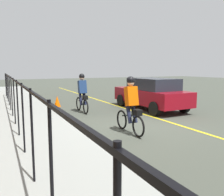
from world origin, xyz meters
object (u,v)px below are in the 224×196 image
Objects in this scene: cyclist_follow at (131,105)px; patrol_sedan at (151,93)px; cyclist_lead at (82,93)px; traffic_cone_near at (57,101)px.

patrol_sedan is (3.33, -3.18, -0.09)m from cyclist_follow.
patrol_sedan is at bearing -102.24° from cyclist_lead.
cyclist_follow reaches higher than traffic_cone_near.
patrol_sedan is 5.03m from traffic_cone_near.
cyclist_follow is at bearing 135.81° from patrol_sedan.
patrol_sedan is 7.46× the size of traffic_cone_near.
cyclist_follow is (-4.09, -0.20, 0.00)m from cyclist_lead.
cyclist_follow is 3.08× the size of traffic_cone_near.
traffic_cone_near is at bearing 54.34° from patrol_sedan.
traffic_cone_near is (2.12, 0.70, -0.62)m from cyclist_lead.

